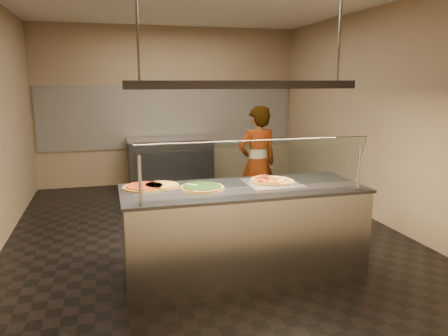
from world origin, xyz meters
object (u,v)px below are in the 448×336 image
object	(u,v)px
pizza_spinach	(202,187)
pizza_tomato	(144,187)
pizza_cheese	(161,185)
heat_lamp_housing	(244,85)
worker	(257,164)
sneeze_guard	(255,165)
prep_table	(170,163)
serving_counter	(243,231)
perforated_tray	(272,183)
half_pizza_sausage	(282,180)
pizza_spatula	(198,185)
half_pizza_pepperoni	(262,181)

from	to	relation	value
pizza_spinach	pizza_tomato	xyz separation A→B (m)	(-0.55, 0.18, -0.00)
pizza_cheese	heat_lamp_housing	distance (m)	1.31
pizza_spinach	worker	bearing A→B (deg)	54.85
sneeze_guard	prep_table	world-z (taller)	sneeze_guard
serving_counter	perforated_tray	world-z (taller)	perforated_tray
prep_table	worker	distance (m)	2.46
half_pizza_sausage	pizza_spinach	world-z (taller)	half_pizza_sausage
pizza_spatula	half_pizza_sausage	bearing A→B (deg)	-0.60
worker	heat_lamp_housing	bearing A→B (deg)	58.49
serving_counter	pizza_spinach	size ratio (longest dim) A/B	5.28
perforated_tray	pizza_tomato	size ratio (longest dim) A/B	1.20
worker	perforated_tray	bearing A→B (deg)	68.13
heat_lamp_housing	pizza_spatula	bearing A→B (deg)	167.98
pizza_spatula	pizza_spinach	bearing A→B (deg)	-62.32
pizza_spatula	heat_lamp_housing	bearing A→B (deg)	-12.02
serving_counter	heat_lamp_housing	bearing A→B (deg)	0.00
half_pizza_sausage	worker	xyz separation A→B (m)	(0.30, 1.61, -0.13)
pizza_tomato	prep_table	world-z (taller)	pizza_tomato
prep_table	worker	world-z (taller)	worker
half_pizza_pepperoni	pizza_spatula	world-z (taller)	half_pizza_pepperoni
perforated_tray	heat_lamp_housing	size ratio (longest dim) A/B	0.24
pizza_cheese	heat_lamp_housing	size ratio (longest dim) A/B	0.17
pizza_tomato	worker	distance (m)	2.28
worker	half_pizza_sausage	bearing A→B (deg)	71.76
pizza_cheese	pizza_tomato	size ratio (longest dim) A/B	0.86
prep_table	pizza_cheese	bearing A→B (deg)	-99.56
serving_counter	half_pizza_pepperoni	size ratio (longest dim) A/B	5.43
half_pizza_sausage	prep_table	distance (m)	3.95
serving_counter	pizza_cheese	bearing A→B (deg)	163.92
sneeze_guard	pizza_tomato	bearing A→B (deg)	150.05
pizza_spatula	heat_lamp_housing	xyz separation A→B (m)	(0.45, -0.10, 0.99)
sneeze_guard	pizza_spinach	bearing A→B (deg)	137.68
perforated_tray	pizza_tomato	world-z (taller)	pizza_tomato
serving_counter	pizza_spatula	world-z (taller)	pizza_spatula
pizza_cheese	half_pizza_pepperoni	bearing A→B (deg)	-7.83
sneeze_guard	pizza_spinach	xyz separation A→B (m)	(-0.42, 0.38, -0.28)
pizza_cheese	pizza_tomato	distance (m)	0.17
pizza_spatula	heat_lamp_housing	size ratio (longest dim) A/B	0.12
perforated_tray	serving_counter	bearing A→B (deg)	-165.73
sneeze_guard	pizza_tomato	distance (m)	1.16
prep_table	pizza_tomato	bearing A→B (deg)	-102.02
perforated_tray	half_pizza_sausage	xyz separation A→B (m)	(0.11, -0.00, 0.02)
serving_counter	half_pizza_sausage	distance (m)	0.67
sneeze_guard	pizza_spatula	xyz separation A→B (m)	(-0.45, 0.44, -0.27)
pizza_cheese	pizza_spatula	distance (m)	0.38
sneeze_guard	half_pizza_sausage	world-z (taller)	sneeze_guard
sneeze_guard	half_pizza_sausage	distance (m)	0.68
serving_counter	pizza_tomato	size ratio (longest dim) A/B	5.37
pizza_tomato	half_pizza_sausage	bearing A→B (deg)	-5.24
half_pizza_sausage	pizza_cheese	size ratio (longest dim) A/B	1.15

